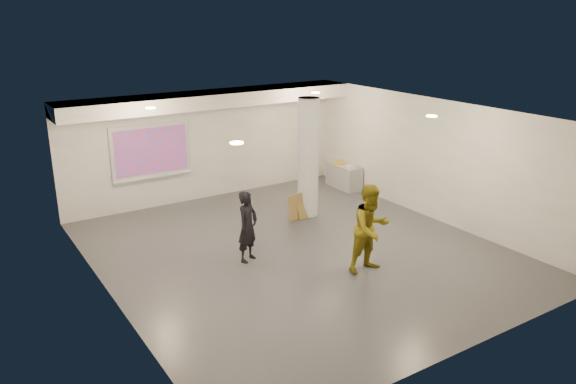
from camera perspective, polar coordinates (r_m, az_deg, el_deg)
floor at (r=12.28m, az=1.02°, el=-6.04°), size 8.00×9.00×0.01m
ceiling at (r=11.39m, az=1.10°, el=7.88°), size 8.00×9.00×0.01m
wall_back at (r=15.56m, az=-8.24°, el=4.79°), size 8.00×0.01×3.00m
wall_front at (r=8.63m, az=18.05°, el=-6.87°), size 8.00×0.01×3.00m
wall_left at (r=10.20m, az=-17.99°, el=-3.00°), size 0.01×9.00×3.00m
wall_right at (r=14.29m, az=14.53°, el=3.22°), size 0.01×9.00×3.00m
soffit_band at (r=14.82m, az=-7.56°, el=9.37°), size 8.00×1.10×0.36m
downlight_nw at (r=12.65m, az=-13.81°, el=8.28°), size 0.22×0.22×0.02m
downlight_ne at (r=14.66m, az=2.82°, el=10.04°), size 0.22×0.22×0.02m
downlight_sw at (r=9.03m, az=-5.23°, el=4.99°), size 0.22×0.22×0.02m
downlight_se at (r=11.69m, az=14.38°, el=7.48°), size 0.22×0.22×0.02m
column at (r=13.99m, az=2.06°, el=3.49°), size 0.52×0.52×3.00m
projection_screen at (r=14.94m, az=-13.75°, el=4.02°), size 2.10×0.13×1.42m
credenza at (r=16.61m, az=5.70°, el=1.62°), size 0.54×1.21×0.69m
papers_stack at (r=16.39m, az=6.31°, el=2.67°), size 0.32×0.36×0.02m
postit_pad at (r=16.60m, az=5.27°, el=2.93°), size 0.30×0.37×0.03m
cardboard_back at (r=14.00m, az=1.00°, el=-1.50°), size 0.62×0.26×0.66m
cardboard_front at (r=14.12m, az=1.60°, el=-1.72°), size 0.48×0.29×0.48m
woman at (r=11.60m, az=-4.12°, el=-3.52°), size 0.66×0.57×1.51m
man at (r=11.20m, az=8.41°, el=-3.69°), size 0.88×0.69×1.80m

